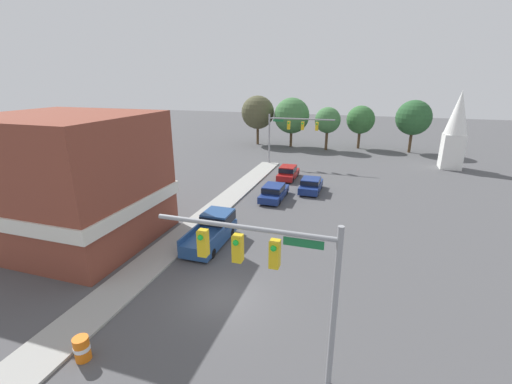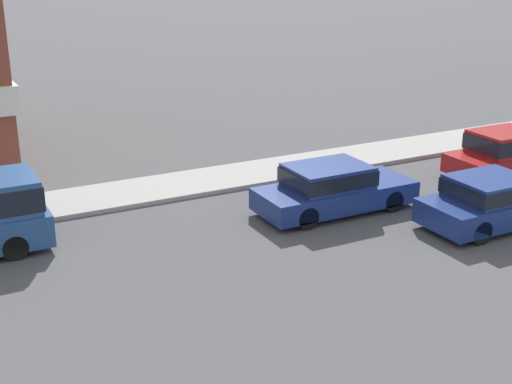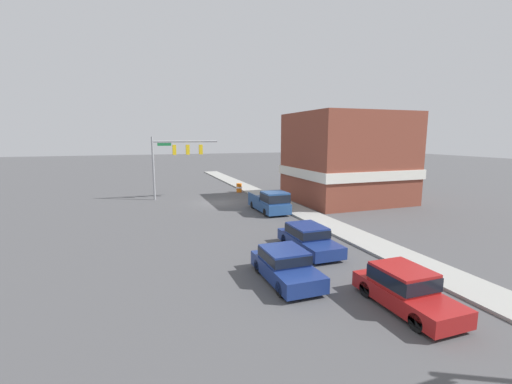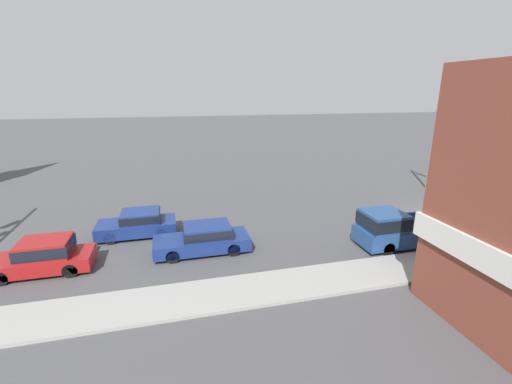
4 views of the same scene
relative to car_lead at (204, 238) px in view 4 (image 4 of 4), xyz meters
name	(u,v)px [view 4 (image 4 of 4)]	position (x,y,z in m)	size (l,w,h in m)	color
ground_plane	(441,215)	(1.50, -15.97, -0.76)	(200.00, 200.00, 0.00)	#4C4C4F
near_signal_assembly	(457,135)	(5.07, -19.80, 4.04)	(6.89, 0.49, 6.57)	gray
car_lead	(204,238)	(0.00, 0.00, 0.00)	(1.91, 4.82, 1.46)	black
car_oncoming	(138,223)	(3.02, 3.41, 0.00)	(1.94, 4.34, 1.46)	black
car_second_ahead	(43,256)	(-0.25, 7.30, 0.04)	(1.83, 4.39, 1.56)	black
pickup_truck_parked	(397,228)	(-1.77, -10.09, 0.19)	(2.06, 5.31, 1.95)	black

